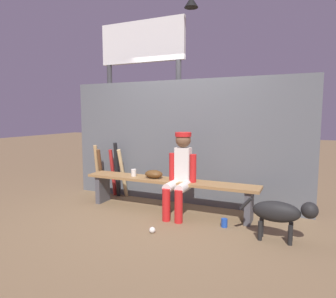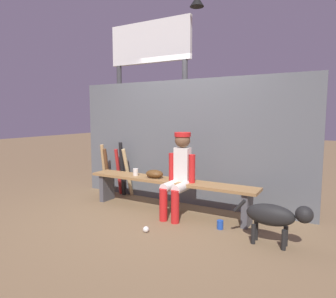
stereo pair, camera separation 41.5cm
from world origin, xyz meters
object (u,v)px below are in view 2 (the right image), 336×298
dugout_bench (168,186)px  baseball_glove (155,174)px  dog (275,216)px  cup_on_bench (136,172)px  bat_aluminum_red (119,172)px  player_seated (179,171)px  baseball (146,229)px  bat_aluminum_black (122,169)px  cup_on_ground (220,225)px  bat_wood_dark (107,171)px  bat_wood_tan (104,169)px  scoreboard (153,65)px  bat_wood_natural (128,172)px

dugout_bench → baseball_glove: bearing=180.0°
dog → cup_on_bench: bearing=168.5°
baseball_glove → bat_aluminum_red: bearing=159.1°
player_seated → baseball: size_ratio=15.99×
bat_aluminum_black → cup_on_ground: (2.06, -0.64, -0.42)m
bat_wood_dark → dugout_bench: bearing=-13.0°
bat_aluminum_black → baseball: size_ratio=12.84×
baseball_glove → bat_wood_dark: (-1.23, 0.34, -0.13)m
bat_aluminum_black → bat_aluminum_red: (-0.10, 0.02, -0.06)m
bat_aluminum_black → baseball_glove: bearing=-21.7°
player_seated → bat_wood_tan: player_seated is taller
dugout_bench → baseball: (0.17, -0.84, -0.34)m
dugout_bench → bat_aluminum_black: size_ratio=2.79×
dugout_bench → cup_on_ground: size_ratio=24.12×
baseball_glove → bat_wood_tan: bat_wood_tan is taller
cup_on_ground → scoreboard: 3.33m
bat_wood_dark → bat_wood_natural: bearing=3.8°
bat_wood_natural → cup_on_bench: bearing=-40.2°
bat_aluminum_black → cup_on_bench: size_ratio=8.64×
bat_wood_dark → player_seated: bearing=-14.9°
baseball → dog: dog is taller
dog → dugout_bench: bearing=164.2°
dugout_bench → scoreboard: bearing=131.0°
cup_on_ground → baseball: bearing=-143.4°
player_seated → bat_wood_tan: bearing=165.1°
baseball_glove → scoreboard: 2.29m
bat_wood_natural → bat_aluminum_red: bat_wood_natural is taller
baseball → dog: (1.43, 0.39, 0.30)m
bat_wood_natural → dog: 2.76m
bat_aluminum_red → baseball: bat_aluminum_red is taller
bat_aluminum_red → bat_wood_dark: (-0.22, -0.04, -0.00)m
baseball_glove → cup_on_bench: bearing=-178.4°
player_seated → scoreboard: 2.46m
bat_aluminum_black → dugout_bench: bearing=-17.6°
bat_wood_dark → scoreboard: (0.46, 0.82, 1.94)m
bat_aluminum_black → scoreboard: scoreboard is taller
player_seated → dog: (1.37, -0.34, -0.31)m
bat_aluminum_black → bat_wood_dark: bat_aluminum_black is taller
player_seated → bat_aluminum_black: bearing=160.9°
baseball_glove → bat_wood_tan: bearing=164.7°
baseball_glove → bat_aluminum_black: bat_aluminum_black is taller
bat_aluminum_black → dog: 2.86m
baseball → cup_on_ground: 0.93m
player_seated → scoreboard: (-1.24, 1.27, 1.71)m
dugout_bench → bat_wood_tan: bat_wood_tan is taller
dugout_bench → bat_wood_natural: bat_wood_natural is taller
baseball_glove → bat_wood_natural: bearing=155.0°
bat_wood_tan → baseball: size_ratio=12.08×
bat_wood_dark → baseball: 2.05m
player_seated → cup_on_bench: bearing=172.6°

